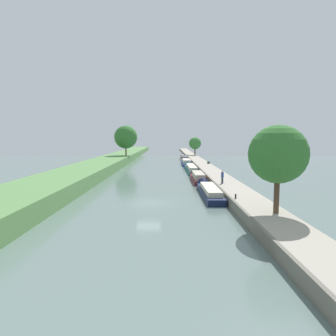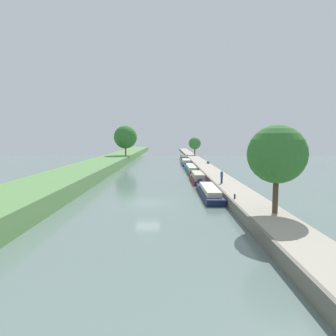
{
  "view_description": "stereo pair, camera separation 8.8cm",
  "coord_description": "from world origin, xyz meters",
  "px_view_note": "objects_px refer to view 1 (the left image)",
  "views": [
    {
      "loc": [
        2.05,
        -31.12,
        6.93
      ],
      "look_at": [
        2.09,
        26.68,
        1.0
      ],
      "focal_mm": 32.13,
      "sensor_mm": 36.0,
      "label": 1
    },
    {
      "loc": [
        2.14,
        -31.12,
        6.93
      ],
      "look_at": [
        2.09,
        26.68,
        1.0
      ],
      "focal_mm": 32.13,
      "sensor_mm": 36.0,
      "label": 2
    }
  ],
  "objects_px": {
    "mooring_bollard_far": "(188,155)",
    "narrowboat_navy": "(209,191)",
    "narrowboat_blue": "(186,162)",
    "narrowboat_teal": "(191,168)",
    "mooring_bollard_near": "(235,196)",
    "person_walking": "(222,177)",
    "park_bench": "(208,162)",
    "narrowboat_maroon": "(197,177)",
    "narrowboat_cream": "(184,158)"
  },
  "relations": [
    {
      "from": "person_walking",
      "to": "mooring_bollard_near",
      "type": "height_order",
      "value": "person_walking"
    },
    {
      "from": "person_walking",
      "to": "mooring_bollard_near",
      "type": "relative_size",
      "value": 3.69
    },
    {
      "from": "narrowboat_navy",
      "to": "narrowboat_teal",
      "type": "height_order",
      "value": "narrowboat_teal"
    },
    {
      "from": "narrowboat_teal",
      "to": "park_bench",
      "type": "distance_m",
      "value": 8.05
    },
    {
      "from": "narrowboat_maroon",
      "to": "narrowboat_teal",
      "type": "height_order",
      "value": "narrowboat_maroon"
    },
    {
      "from": "person_walking",
      "to": "park_bench",
      "type": "height_order",
      "value": "person_walking"
    },
    {
      "from": "narrowboat_blue",
      "to": "mooring_bollard_near",
      "type": "xyz_separation_m",
      "value": [
        1.94,
        -47.64,
        0.65
      ]
    },
    {
      "from": "mooring_bollard_far",
      "to": "narrowboat_navy",
      "type": "bearing_deg",
      "value": -91.51
    },
    {
      "from": "narrowboat_blue",
      "to": "mooring_bollard_far",
      "type": "distance_m",
      "value": 22.27
    },
    {
      "from": "person_walking",
      "to": "mooring_bollard_far",
      "type": "distance_m",
      "value": 60.05
    },
    {
      "from": "person_walking",
      "to": "narrowboat_navy",
      "type": "bearing_deg",
      "value": -125.89
    },
    {
      "from": "narrowboat_navy",
      "to": "narrowboat_blue",
      "type": "distance_m",
      "value": 40.8
    },
    {
      "from": "narrowboat_maroon",
      "to": "park_bench",
      "type": "relative_size",
      "value": 6.98
    },
    {
      "from": "narrowboat_cream",
      "to": "park_bench",
      "type": "relative_size",
      "value": 10.79
    },
    {
      "from": "mooring_bollard_near",
      "to": "park_bench",
      "type": "relative_size",
      "value": 0.3
    },
    {
      "from": "narrowboat_blue",
      "to": "mooring_bollard_far",
      "type": "bearing_deg",
      "value": 85.0
    },
    {
      "from": "narrowboat_navy",
      "to": "park_bench",
      "type": "bearing_deg",
      "value": 82.47
    },
    {
      "from": "mooring_bollard_far",
      "to": "park_bench",
      "type": "xyz_separation_m",
      "value": [
        2.65,
        -30.41,
        0.12
      ]
    },
    {
      "from": "narrowboat_teal",
      "to": "person_walking",
      "type": "bearing_deg",
      "value": -84.29
    },
    {
      "from": "mooring_bollard_near",
      "to": "narrowboat_blue",
      "type": "bearing_deg",
      "value": 92.33
    },
    {
      "from": "narrowboat_cream",
      "to": "person_walking",
      "type": "bearing_deg",
      "value": -87.58
    },
    {
      "from": "narrowboat_maroon",
      "to": "narrowboat_teal",
      "type": "xyz_separation_m",
      "value": [
        0.02,
        14.03,
        -0.04
      ]
    },
    {
      "from": "narrowboat_cream",
      "to": "mooring_bollard_near",
      "type": "height_order",
      "value": "mooring_bollard_near"
    },
    {
      "from": "narrowboat_blue",
      "to": "narrowboat_cream",
      "type": "bearing_deg",
      "value": 89.37
    },
    {
      "from": "narrowboat_blue",
      "to": "park_bench",
      "type": "xyz_separation_m",
      "value": [
        4.59,
        -8.24,
        0.77
      ]
    },
    {
      "from": "narrowboat_blue",
      "to": "person_walking",
      "type": "relative_size",
      "value": 7.26
    },
    {
      "from": "park_bench",
      "to": "narrowboat_teal",
      "type": "bearing_deg",
      "value": -124.03
    },
    {
      "from": "narrowboat_blue",
      "to": "narrowboat_navy",
      "type": "bearing_deg",
      "value": -89.6
    },
    {
      "from": "narrowboat_blue",
      "to": "park_bench",
      "type": "bearing_deg",
      "value": -60.89
    },
    {
      "from": "narrowboat_maroon",
      "to": "park_bench",
      "type": "distance_m",
      "value": 21.17
    },
    {
      "from": "narrowboat_blue",
      "to": "park_bench",
      "type": "relative_size",
      "value": 8.04
    },
    {
      "from": "narrowboat_teal",
      "to": "park_bench",
      "type": "height_order",
      "value": "park_bench"
    },
    {
      "from": "narrowboat_navy",
      "to": "narrowboat_blue",
      "type": "relative_size",
      "value": 1.01
    },
    {
      "from": "narrowboat_maroon",
      "to": "narrowboat_navy",
      "type": "bearing_deg",
      "value": -89.03
    },
    {
      "from": "narrowboat_maroon",
      "to": "narrowboat_teal",
      "type": "relative_size",
      "value": 0.65
    },
    {
      "from": "narrowboat_teal",
      "to": "mooring_bollard_near",
      "type": "relative_size",
      "value": 35.97
    },
    {
      "from": "narrowboat_maroon",
      "to": "mooring_bollard_far",
      "type": "distance_m",
      "value": 51.12
    },
    {
      "from": "narrowboat_teal",
      "to": "mooring_bollard_near",
      "type": "height_order",
      "value": "mooring_bollard_near"
    },
    {
      "from": "person_walking",
      "to": "park_bench",
      "type": "xyz_separation_m",
      "value": [
        2.19,
        29.63,
        -0.53
      ]
    },
    {
      "from": "narrowboat_teal",
      "to": "mooring_bollard_near",
      "type": "xyz_separation_m",
      "value": [
        1.84,
        -32.76,
        0.67
      ]
    },
    {
      "from": "narrowboat_cream",
      "to": "narrowboat_navy",
      "type": "bearing_deg",
      "value": -89.88
    },
    {
      "from": "narrowboat_cream",
      "to": "narrowboat_blue",
      "type": "bearing_deg",
      "value": -90.63
    },
    {
      "from": "narrowboat_blue",
      "to": "mooring_bollard_near",
      "type": "distance_m",
      "value": 47.68
    },
    {
      "from": "narrowboat_cream",
      "to": "park_bench",
      "type": "bearing_deg",
      "value": -79.24
    },
    {
      "from": "person_walking",
      "to": "park_bench",
      "type": "relative_size",
      "value": 1.11
    },
    {
      "from": "narrowboat_navy",
      "to": "narrowboat_cream",
      "type": "bearing_deg",
      "value": 90.12
    },
    {
      "from": "narrowboat_navy",
      "to": "narrowboat_teal",
      "type": "relative_size",
      "value": 0.75
    },
    {
      "from": "narrowboat_navy",
      "to": "narrowboat_maroon",
      "type": "bearing_deg",
      "value": 90.97
    },
    {
      "from": "mooring_bollard_near",
      "to": "park_bench",
      "type": "xyz_separation_m",
      "value": [
        2.65,
        39.4,
        0.12
      ]
    },
    {
      "from": "narrowboat_cream",
      "to": "mooring_bollard_far",
      "type": "distance_m",
      "value": 7.38
    }
  ]
}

